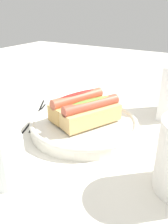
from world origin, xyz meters
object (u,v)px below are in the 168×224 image
at_px(chopstick_near, 33,119).
at_px(serving_bowl, 84,124).
at_px(water_glass, 6,161).
at_px(hotdog_front, 77,106).
at_px(chopstick_far, 37,114).
at_px(hotdog_back, 91,113).

bearing_deg(chopstick_near, serving_bowl, 75.14).
distance_m(serving_bowl, water_glass, 0.24).
relative_size(serving_bowl, hotdog_front, 1.73).
bearing_deg(chopstick_far, hotdog_front, 58.94).
relative_size(hotdog_front, chopstick_near, 0.72).
relative_size(hotdog_back, chopstick_near, 0.71).
distance_m(serving_bowl, hotdog_back, 0.05).
height_order(water_glass, chopstick_near, water_glass).
height_order(serving_bowl, hotdog_back, hotdog_back).
xyz_separation_m(serving_bowl, chopstick_near, (0.02, -0.16, -0.01)).
height_order(hotdog_back, water_glass, hotdog_back).
relative_size(chopstick_near, chopstick_far, 1.00).
relative_size(hotdog_back, water_glass, 1.74).
xyz_separation_m(hotdog_back, chopstick_far, (-0.02, -0.19, -0.06)).
bearing_deg(water_glass, hotdog_front, -178.71).
bearing_deg(water_glass, chopstick_far, -148.87).
height_order(hotdog_front, chopstick_near, hotdog_front).
relative_size(water_glass, chopstick_near, 0.41).
bearing_deg(water_glass, chopstick_near, -147.69).
bearing_deg(chopstick_far, hotdog_back, 53.71).
xyz_separation_m(hotdog_front, chopstick_far, (-0.00, -0.14, -0.06)).
height_order(serving_bowl, water_glass, water_glass).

